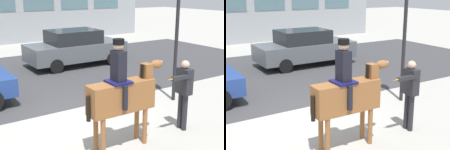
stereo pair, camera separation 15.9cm
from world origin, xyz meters
The scene contains 6 objects.
ground_plane centered at (0.00, 0.00, 0.00)m, with size 80.00×80.00×0.00m, color #9E9B93.
road_surface centered at (0.00, 4.75, 0.00)m, with size 23.80×8.50×0.01m.
mounted_horse_lead centered at (0.11, -2.16, 1.26)m, with size 1.98×0.65×2.46m.
pedestrian_bystander centered at (1.89, -2.25, 1.06)m, with size 0.84×0.43×1.79m.
street_car_far_lane centered at (2.81, 5.49, 0.83)m, with size 4.51×2.03×1.64m.
traffic_light centered at (3.25, -0.57, 2.79)m, with size 0.24×0.29×4.18m.
Camera 2 is at (-3.46, -7.47, 3.45)m, focal length 50.00 mm.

